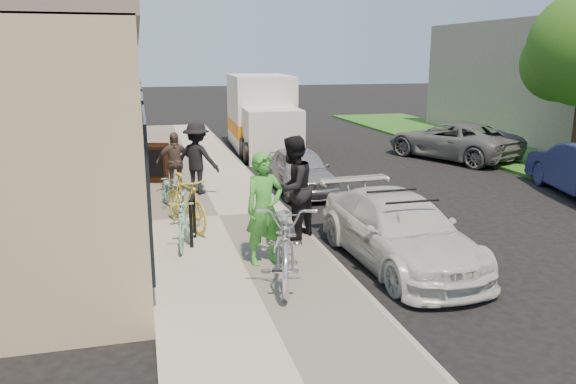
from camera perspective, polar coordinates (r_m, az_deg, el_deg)
ground at (r=10.07m, az=6.78°, el=-6.99°), size 120.00×120.00×0.00m
sidewalk at (r=12.35m, az=-7.04°, el=-2.72°), size 3.00×34.00×0.15m
curb at (r=12.63m, az=-0.06°, el=-2.28°), size 0.12×34.00×0.13m
storefront at (r=16.90m, az=-20.68°, el=8.00°), size 3.60×20.00×4.22m
bike_rack at (r=10.50m, az=-9.68°, el=-2.30°), size 0.17×0.62×0.88m
sandwich_board at (r=15.72m, az=-13.33°, el=2.85°), size 0.79×0.80×1.05m
sedan_white at (r=9.92m, az=11.19°, el=-3.84°), size 1.86×4.19×1.23m
sedan_silver at (r=14.93m, az=1.24°, el=2.25°), size 1.42×3.44×1.17m
moving_truck at (r=21.48m, az=-2.62°, el=7.55°), size 2.46×5.85×2.82m
far_car_gray at (r=20.55m, az=16.33°, el=5.06°), size 3.82×5.21×1.32m
tandem_bike at (r=8.70m, az=-0.18°, el=-4.68°), size 1.42×2.60×1.30m
woman_rider at (r=9.25m, az=-2.43°, el=-1.72°), size 0.78×0.62×1.87m
man_standing at (r=10.51m, az=0.48°, el=0.42°), size 1.20×1.20×1.96m
cruiser_bike_a at (r=10.40m, az=-10.62°, el=-2.85°), size 0.67×1.61×0.94m
cruiser_bike_b at (r=13.00m, az=-11.88°, el=0.10°), size 0.79×1.60×0.81m
cruiser_bike_c at (r=11.38m, az=-10.32°, el=-1.02°), size 1.09×1.89×1.09m
bystander_a at (r=14.19m, az=-9.23°, el=3.39°), size 1.34×1.21×1.80m
bystander_b at (r=14.34m, az=-11.46°, el=2.91°), size 0.91×0.38×1.56m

